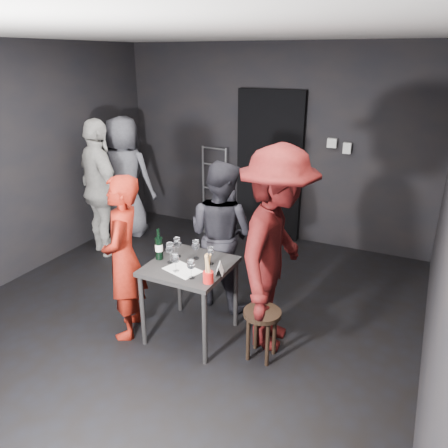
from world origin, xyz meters
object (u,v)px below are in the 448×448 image
at_px(hand_truck, 213,215).
at_px(man_maroon, 277,227).
at_px(woman_black, 221,232).
at_px(server_red, 123,255).
at_px(tasting_table, 190,274).
at_px(wine_bottle, 159,248).
at_px(bystander_grey, 124,168).
at_px(bystander_cream, 99,175).
at_px(stool, 262,321).
at_px(breadstick_cup, 208,269).

bearing_deg(hand_truck, man_maroon, -47.76).
bearing_deg(woman_black, server_red, 67.76).
xyz_separation_m(tasting_table, server_red, (-0.57, -0.21, 0.16)).
distance_m(tasting_table, server_red, 0.63).
xyz_separation_m(hand_truck, wine_bottle, (0.75, -2.55, 0.64)).
bearing_deg(tasting_table, bystander_grey, 139.29).
height_order(server_red, bystander_cream, bystander_cream).
height_order(server_red, woman_black, server_red).
bearing_deg(wine_bottle, bystander_grey, 134.49).
relative_size(man_maroon, bystander_cream, 1.07).
height_order(hand_truck, tasting_table, hand_truck).
bearing_deg(bystander_grey, wine_bottle, 125.88).
relative_size(stool, bystander_grey, 0.23).
relative_size(tasting_table, wine_bottle, 2.52).
distance_m(hand_truck, man_maroon, 3.05).
relative_size(woman_black, bystander_cream, 0.75).
bearing_deg(stool, server_red, -171.87).
distance_m(man_maroon, breadstick_cup, 0.69).
bearing_deg(hand_truck, stool, -50.91).
bearing_deg(hand_truck, woman_black, -56.37).
height_order(bystander_cream, breadstick_cup, bystander_cream).
height_order(man_maroon, bystander_cream, man_maroon).
distance_m(server_red, bystander_cream, 1.96).
distance_m(tasting_table, breadstick_cup, 0.44).
distance_m(stool, man_maroon, 0.83).
distance_m(tasting_table, bystander_cream, 2.32).
distance_m(bystander_cream, wine_bottle, 2.03).
bearing_deg(wine_bottle, breadstick_cup, -18.23).
bearing_deg(tasting_table, wine_bottle, -176.42).
xyz_separation_m(tasting_table, woman_black, (-0.02, 0.69, 0.16)).
xyz_separation_m(man_maroon, bystander_grey, (-2.86, 1.59, -0.14)).
xyz_separation_m(stool, woman_black, (-0.74, 0.71, 0.44)).
height_order(hand_truck, bystander_grey, bystander_grey).
xyz_separation_m(bystander_grey, breadstick_cup, (2.44, -2.06, -0.14)).
bearing_deg(man_maroon, tasting_table, 104.59).
xyz_separation_m(hand_truck, stool, (1.78, -2.56, 0.14)).
bearing_deg(woman_black, man_maroon, 159.04).
bearing_deg(hand_truck, breadstick_cup, -59.41).
height_order(man_maroon, breadstick_cup, man_maroon).
bearing_deg(server_red, hand_truck, 164.54).
relative_size(bystander_cream, bystander_grey, 1.07).
bearing_deg(server_red, man_maroon, 83.88).
bearing_deg(bystander_grey, bystander_cream, 93.83).
relative_size(server_red, man_maroon, 0.71).
distance_m(server_red, breadstick_cup, 0.89).
height_order(tasting_table, bystander_grey, bystander_grey).
bearing_deg(server_red, woman_black, 122.75).
relative_size(hand_truck, stool, 2.70).
distance_m(bystander_grey, breadstick_cup, 3.19).
relative_size(man_maroon, breadstick_cup, 8.37).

